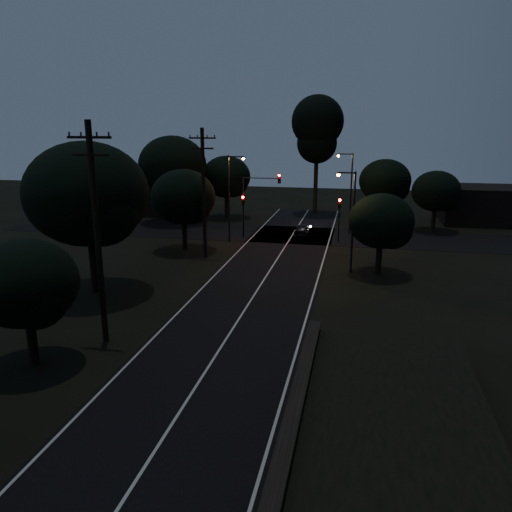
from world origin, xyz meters
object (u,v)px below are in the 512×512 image
at_px(signal_left, 243,209).
at_px(streetlight_b, 349,187).
at_px(utility_pole_far, 204,192).
at_px(tall_pine, 317,129).
at_px(car, 302,230).
at_px(utility_pole_mid, 97,232).
at_px(signal_mast, 260,194).
at_px(streetlight_a, 231,192).
at_px(signal_right, 339,212).
at_px(streetlight_c, 351,215).

relative_size(signal_left, streetlight_b, 0.51).
distance_m(utility_pole_far, tall_pine, 24.50).
relative_size(utility_pole_far, car, 2.95).
relative_size(utility_pole_mid, car, 3.09).
bearing_deg(tall_pine, signal_left, -110.46).
height_order(tall_pine, signal_mast, tall_pine).
bearing_deg(signal_mast, streetlight_b, 25.99).
relative_size(signal_mast, streetlight_a, 0.78).
bearing_deg(signal_left, tall_pine, 69.54).
xyz_separation_m(streetlight_a, car, (6.29, 3.76, -4.03)).
bearing_deg(signal_right, streetlight_b, 80.00).
xyz_separation_m(utility_pole_mid, streetlight_c, (11.83, 15.00, -1.39)).
relative_size(utility_pole_far, streetlight_c, 1.40).
xyz_separation_m(tall_pine, signal_left, (-5.60, -15.01, -7.36)).
xyz_separation_m(utility_pole_far, signal_right, (10.60, 7.99, -2.65)).
bearing_deg(streetlight_b, utility_pole_far, -133.30).
distance_m(utility_pole_far, signal_mast, 8.64).
relative_size(signal_right, signal_mast, 0.66).
bearing_deg(streetlight_c, streetlight_b, 92.14).
bearing_deg(streetlight_b, signal_right, -100.00).
relative_size(streetlight_b, streetlight_c, 1.07).
xyz_separation_m(signal_left, streetlight_b, (9.91, 4.01, 1.80)).
xyz_separation_m(signal_right, car, (-3.61, 1.77, -2.23)).
distance_m(utility_pole_mid, car, 28.13).
relative_size(utility_pole_mid, tall_pine, 0.78).
relative_size(utility_pole_far, signal_left, 2.56).
height_order(utility_pole_far, streetlight_a, utility_pole_far).
xyz_separation_m(signal_right, signal_mast, (-7.51, 0.00, 1.50)).
bearing_deg(streetlight_a, signal_right, 11.34).
distance_m(signal_mast, streetlight_c, 13.28).
height_order(tall_pine, signal_left, tall_pine).
xyz_separation_m(signal_left, streetlight_a, (-0.71, -1.99, 1.80)).
distance_m(signal_mast, car, 5.68).
height_order(signal_right, car, signal_right).
relative_size(tall_pine, streetlight_c, 1.89).
height_order(utility_pole_far, car, utility_pole_far).
distance_m(utility_pole_mid, signal_mast, 25.22).
bearing_deg(signal_left, signal_mast, 0.13).
bearing_deg(tall_pine, streetlight_a, -110.36).
relative_size(signal_mast, car, 1.76).
distance_m(signal_right, car, 4.60).
relative_size(streetlight_a, streetlight_c, 1.07).
distance_m(streetlight_a, streetlight_c, 13.72).
bearing_deg(streetlight_b, utility_pole_mid, -111.30).
relative_size(tall_pine, signal_left, 3.45).
bearing_deg(car, signal_right, 154.74).
distance_m(tall_pine, car, 16.35).
bearing_deg(utility_pole_far, utility_pole_mid, -90.00).
height_order(signal_left, streetlight_c, streetlight_c).
bearing_deg(signal_mast, signal_left, -179.87).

